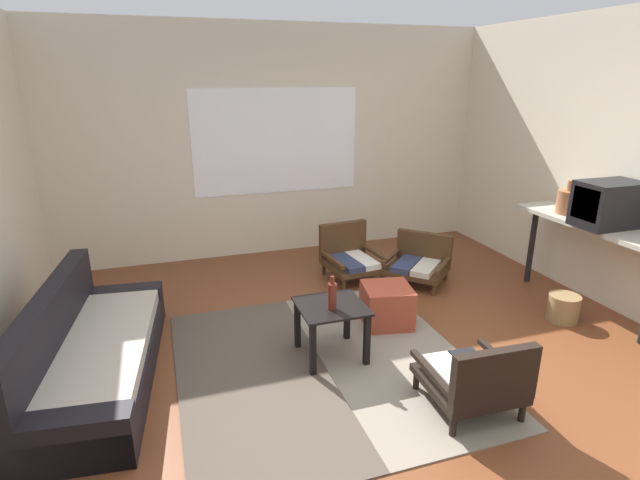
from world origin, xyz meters
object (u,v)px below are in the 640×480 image
Objects in this scene: couch at (91,354)px; crt_television at (609,204)px; armchair_by_window at (350,255)px; armchair_striped_foreground at (476,379)px; glass_bottle at (332,296)px; wicker_basket at (563,308)px; coffee_table at (331,317)px; armchair_corner at (419,261)px; ottoman_orange at (387,306)px; console_shelf at (590,232)px; clay_vase at (569,201)px.

couch is 4.36m from crt_television.
armchair_by_window is 2.42m from armchair_striped_foreground.
wicker_basket is (2.22, -0.03, -0.43)m from glass_bottle.
coffee_table is at bearing -116.63° from armchair_by_window.
armchair_corner reaches higher than ottoman_orange.
armchair_by_window is at bearing 63.85° from glass_bottle.
armchair_corner is at bearing 16.00° from couch.
coffee_table is (1.75, -0.23, 0.12)m from couch.
crt_television reaches higher than armchair_by_window.
crt_television is (1.11, -1.22, 0.84)m from armchair_corner.
crt_television reaches higher than coffee_table.
coffee_table is at bearing -141.00° from armchair_corner.
crt_television is at bearing -0.38° from glass_bottle.
console_shelf is 5.50× the size of wicker_basket.
coffee_table is 2.63m from clay_vase.
armchair_corner is 0.54× the size of console_shelf.
armchair_by_window reaches higher than wicker_basket.
clay_vase is (1.87, 0.01, 0.80)m from ottoman_orange.
armchair_corner is at bearing -27.25° from armchair_by_window.
console_shelf is 0.33m from crt_television.
armchair_corner is 1.97× the size of ottoman_orange.
crt_television reaches higher than glass_bottle.
console_shelf reaches higher than couch.
ottoman_orange is (-0.09, -1.13, -0.07)m from armchair_by_window.
console_shelf reaches higher than armchair_striped_foreground.
coffee_table is at bearing -7.56° from couch.
crt_television reaches higher than console_shelf.
couch is 2.48× the size of armchair_corner.
coffee_table is at bearing -172.00° from clay_vase.
crt_television is at bearing -4.22° from couch.
armchair_striped_foreground is at bearing -52.44° from glass_bottle.
wicker_basket is at bearing -125.82° from clay_vase.
crt_television reaches higher than armchair_corner.
armchair_corner is 1.56m from clay_vase.
ottoman_orange is 2.11m from crt_television.
crt_television reaches higher than armchair_striped_foreground.
armchair_corner is at bearing 144.96° from clay_vase.
glass_bottle is at bearing -177.11° from console_shelf.
wicker_basket is at bearing -47.10° from armchair_by_window.
armchair_striped_foreground reaches higher than wicker_basket.
ottoman_orange is 1.98m from console_shelf.
armchair_by_window is 2.15m from wicker_basket.
wicker_basket is at bearing -15.75° from ottoman_orange.
armchair_by_window is at bearing 147.72° from clay_vase.
console_shelf is 5.62× the size of glass_bottle.
clay_vase is at bearing 8.00° from coffee_table.
clay_vase is (2.52, 0.35, 0.64)m from coffee_table.
armchair_by_window is 2.33m from console_shelf.
wicker_basket is (-0.32, -0.15, -0.64)m from console_shelf.
coffee_table reaches higher than wicker_basket.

